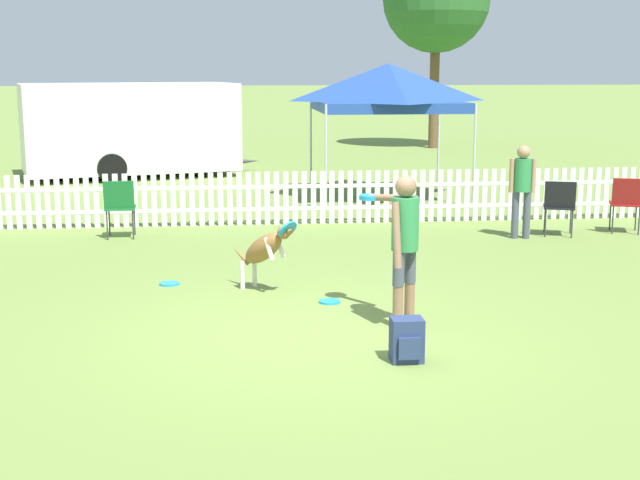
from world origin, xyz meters
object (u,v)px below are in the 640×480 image
handler_person (403,233)px  frisbee_near_handler (170,284)px  folding_chair_green_right (120,203)px  backpack_on_grass (407,340)px  folding_chair_center (626,200)px  spectator_standing (522,183)px  canopy_tent_main (388,87)px  equipment_trailer (129,127)px  frisbee_near_dog (330,302)px  folding_chair_blue_left (559,203)px  leaping_dog (265,248)px

handler_person → frisbee_near_handler: 3.38m
frisbee_near_handler → folding_chair_green_right: size_ratio=0.27×
backpack_on_grass → folding_chair_center: folding_chair_center is taller
backpack_on_grass → spectator_standing: bearing=62.1°
backpack_on_grass → folding_chair_center: bearing=50.7°
folding_chair_green_right → canopy_tent_main: canopy_tent_main is taller
folding_chair_green_right → equipment_trailer: 8.34m
spectator_standing → frisbee_near_dog: bearing=53.7°
handler_person → backpack_on_grass: bearing=-140.1°
backpack_on_grass → folding_chair_center: 7.64m
backpack_on_grass → folding_chair_blue_left: size_ratio=0.46×
handler_person → frisbee_near_dog: bearing=82.9°
folding_chair_blue_left → handler_person: bearing=71.6°
frisbee_near_handler → frisbee_near_dog: same height
handler_person → backpack_on_grass: 1.43m
backpack_on_grass → spectator_standing: 6.46m
canopy_tent_main → equipment_trailer: size_ratio=0.48×
canopy_tent_main → frisbee_near_handler: bearing=-119.8°
canopy_tent_main → equipment_trailer: (-5.61, 4.37, -1.05)m
leaping_dog → folding_chair_blue_left: (4.83, 3.05, 0.01)m
frisbee_near_dog → equipment_trailer: 13.02m
folding_chair_blue_left → folding_chair_center: (1.17, 0.13, 0.01)m
frisbee_near_handler → folding_chair_blue_left: bearing=23.2°
leaping_dog → frisbee_near_dog: (0.71, -0.59, -0.52)m
backpack_on_grass → folding_chair_green_right: (-3.26, 6.35, 0.36)m
leaping_dog → canopy_tent_main: canopy_tent_main is taller
frisbee_near_handler → folding_chair_center: (7.16, 2.70, 0.54)m
folding_chair_center → canopy_tent_main: 5.63m
canopy_tent_main → spectator_standing: bearing=-74.3°
leaping_dog → frisbee_near_dog: size_ratio=3.72×
folding_chair_center → folding_chair_green_right: 8.10m
folding_chair_center → folding_chair_green_right: (-8.09, 0.44, 0.01)m
frisbee_near_dog → canopy_tent_main: (2.16, 8.14, 2.24)m
frisbee_near_dog → backpack_on_grass: 2.19m
leaping_dog → spectator_standing: 5.12m
folding_chair_green_right → equipment_trailer: size_ratio=0.16×
frisbee_near_handler → equipment_trailer: equipment_trailer is taller
spectator_standing → frisbee_near_handler: bearing=32.9°
handler_person → leaping_dog: 2.10m
backpack_on_grass → canopy_tent_main: bearing=80.6°
canopy_tent_main → handler_person: bearing=-99.5°
canopy_tent_main → spectator_standing: 4.96m
leaping_dog → folding_chair_green_right: size_ratio=0.99×
folding_chair_blue_left → folding_chair_green_right: (-6.92, 0.57, 0.02)m
folding_chair_green_right → spectator_standing: (6.26, -0.67, 0.31)m
frisbee_near_dog → folding_chair_green_right: folding_chair_green_right is taller
frisbee_near_dog → folding_chair_center: 6.51m
frisbee_near_dog → folding_chair_center: bearing=35.5°
frisbee_near_dog → folding_chair_green_right: size_ratio=0.27×
folding_chair_blue_left → canopy_tent_main: size_ratio=0.31×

